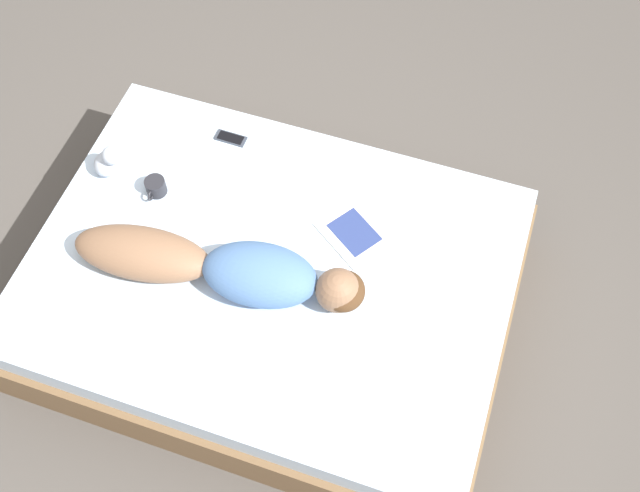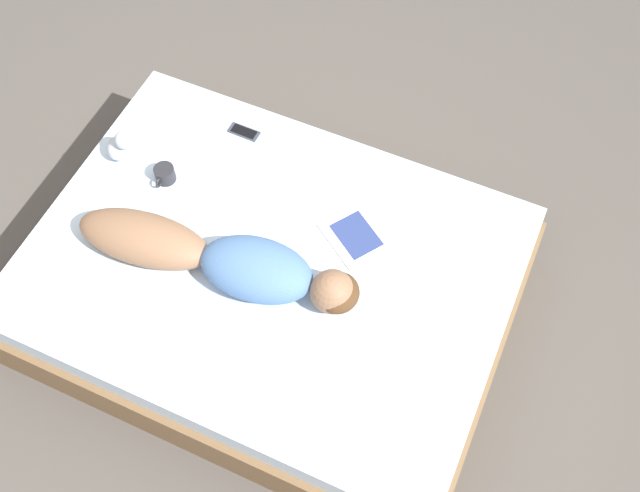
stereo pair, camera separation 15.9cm
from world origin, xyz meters
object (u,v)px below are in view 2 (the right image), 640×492
(open_magazine, at_px, (378,224))
(cell_phone, at_px, (244,132))
(person, at_px, (223,260))
(coffee_mug, at_px, (165,174))

(open_magazine, relative_size, cell_phone, 3.73)
(person, relative_size, coffee_mug, 10.16)
(open_magazine, distance_m, coffee_mug, 1.02)
(person, xyz_separation_m, open_magazine, (-0.50, 0.52, -0.09))
(person, xyz_separation_m, coffee_mug, (-0.32, -0.48, -0.05))
(person, distance_m, cell_phone, 0.78)
(coffee_mug, distance_m, cell_phone, 0.45)
(open_magazine, bearing_deg, coffee_mug, -45.86)
(person, bearing_deg, open_magazine, 127.33)
(coffee_mug, bearing_deg, person, 56.21)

